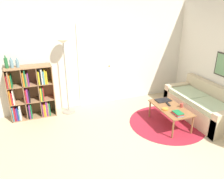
# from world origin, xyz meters

# --- Properties ---
(ground_plane) EXTENTS (14.00, 14.00, 0.00)m
(ground_plane) POSITION_xyz_m (0.00, 0.00, 0.00)
(ground_plane) COLOR tan
(wall_back) EXTENTS (7.70, 0.11, 2.60)m
(wall_back) POSITION_xyz_m (-0.01, 2.71, 1.29)
(wall_back) COLOR silver
(wall_back) RESTS_ON ground_plane
(wall_right) EXTENTS (0.08, 5.69, 2.60)m
(wall_right) POSITION_xyz_m (2.38, 1.34, 1.30)
(wall_right) COLOR silver
(wall_right) RESTS_ON ground_plane
(rug) EXTENTS (1.69, 1.69, 0.01)m
(rug) POSITION_xyz_m (1.05, 1.12, 0.00)
(rug) COLOR maroon
(rug) RESTS_ON ground_plane
(bookshelf) EXTENTS (0.99, 0.34, 1.23)m
(bookshelf) POSITION_xyz_m (-1.76, 2.50, 0.59)
(bookshelf) COLOR #936B47
(bookshelf) RESTS_ON ground_plane
(floor_lamp) EXTENTS (0.31, 0.31, 1.78)m
(floor_lamp) POSITION_xyz_m (-0.93, 2.44, 1.43)
(floor_lamp) COLOR gray
(floor_lamp) RESTS_ON ground_plane
(couch) EXTENTS (0.83, 1.79, 0.78)m
(couch) POSITION_xyz_m (1.98, 1.11, 0.28)
(couch) COLOR #CCB793
(couch) RESTS_ON ground_plane
(coffee_table) EXTENTS (0.55, 1.00, 0.43)m
(coffee_table) POSITION_xyz_m (1.05, 1.05, 0.39)
(coffee_table) COLOR brown
(coffee_table) RESTS_ON ground_plane
(laptop) EXTENTS (0.35, 0.22, 0.02)m
(laptop) POSITION_xyz_m (1.08, 1.40, 0.44)
(laptop) COLOR black
(laptop) RESTS_ON coffee_table
(bowl) EXTENTS (0.13, 0.13, 0.04)m
(bowl) POSITION_xyz_m (0.87, 0.99, 0.45)
(bowl) COLOR orange
(bowl) RESTS_ON coffee_table
(book_stack_on_table) EXTENTS (0.17, 0.22, 0.05)m
(book_stack_on_table) POSITION_xyz_m (0.99, 0.72, 0.46)
(book_stack_on_table) COLOR teal
(book_stack_on_table) RESTS_ON coffee_table
(cup) EXTENTS (0.07, 0.07, 0.09)m
(cup) POSITION_xyz_m (1.26, 0.97, 0.48)
(cup) COLOR #A33D33
(cup) RESTS_ON coffee_table
(remote) EXTENTS (0.08, 0.18, 0.02)m
(remote) POSITION_xyz_m (1.07, 1.18, 0.44)
(remote) COLOR black
(remote) RESTS_ON coffee_table
(bottle_left) EXTENTS (0.07, 0.07, 0.27)m
(bottle_left) POSITION_xyz_m (-2.14, 2.52, 1.34)
(bottle_left) COLOR #236633
(bottle_left) RESTS_ON bookshelf
(bottle_middle) EXTENTS (0.07, 0.07, 0.22)m
(bottle_middle) POSITION_xyz_m (-2.04, 2.52, 1.32)
(bottle_middle) COLOR #6B93A3
(bottle_middle) RESTS_ON bookshelf
(bottle_right) EXTENTS (0.07, 0.07, 0.21)m
(bottle_right) POSITION_xyz_m (-1.93, 2.51, 1.31)
(bottle_right) COLOR #6B93A3
(bottle_right) RESTS_ON bookshelf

